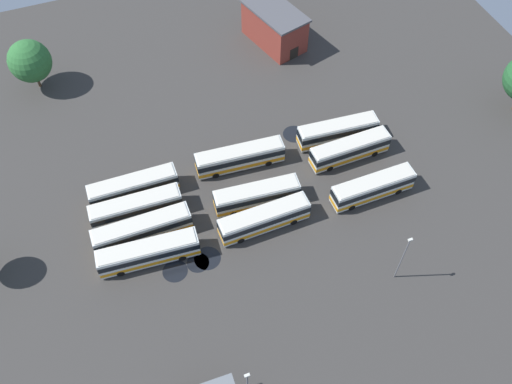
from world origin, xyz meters
name	(u,v)px	position (x,y,z in m)	size (l,w,h in m)	color
ground_plane	(251,194)	(0.00, 0.00, 0.00)	(112.27, 112.27, 0.00)	#383533
bus_row0_slot0	(338,131)	(-15.78, -5.08, 1.85)	(12.35, 3.64, 3.50)	silver
bus_row0_slot1	(350,149)	(-15.87, -1.21, 1.85)	(12.11, 2.84, 3.50)	silver
bus_row0_slot3	(373,187)	(-15.72, 6.14, 1.85)	(12.02, 2.75, 3.50)	silver
bus_row1_slot0	(240,157)	(-0.32, -5.58, 1.85)	(13.09, 3.65, 3.50)	silver
bus_row1_slot2	(257,195)	(-0.17, 1.65, 1.85)	(12.07, 3.72, 3.50)	silver
bus_row1_slot3	(264,219)	(0.30, 5.58, 1.85)	(12.55, 2.88, 3.50)	silver
bus_row2_slot0	(134,187)	(15.34, -5.85, 1.85)	(12.40, 2.83, 3.50)	silver
bus_row2_slot1	(136,207)	(15.82, -2.32, 1.85)	(12.47, 3.05, 3.50)	silver
bus_row2_slot2	(142,229)	(15.89, 1.37, 1.85)	(13.06, 2.67, 3.50)	silver
bus_row2_slot3	(149,253)	(16.01, 5.09, 1.85)	(13.16, 3.64, 3.50)	silver
depot_building	(274,26)	(-15.60, -29.94, 3.34)	(9.37, 13.17, 6.65)	maroon
lamp_post_far_corner	(403,257)	(-12.47, 18.67, 5.05)	(0.56, 0.28, 9.26)	slate
tree_north_edge	(30,61)	(24.84, -33.25, 5.31)	(6.76, 6.76, 8.69)	brown
puddle_near_shelter	(198,263)	(10.38, 7.75, 0.00)	(2.94, 2.94, 0.01)	black
puddle_between_rows	(294,134)	(-10.22, -8.39, 0.00)	(3.50, 3.50, 0.01)	black
puddle_back_corner	(207,258)	(9.03, 7.56, 0.00)	(3.53, 3.53, 0.01)	black
puddle_front_lane	(175,271)	(13.50, 7.85, 0.00)	(3.29, 3.29, 0.01)	black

